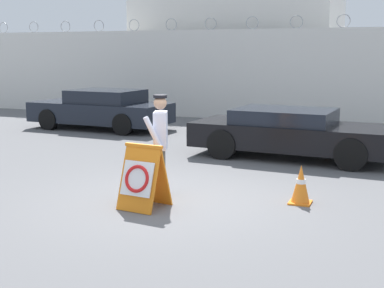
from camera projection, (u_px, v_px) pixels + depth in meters
ground_plane at (169, 200)px, 9.13m from camera, size 90.00×90.00×0.00m
perimeter_wall at (295, 75)px, 19.07m from camera, size 36.00×0.30×3.77m
building_block at (240, 52)px, 23.77m from camera, size 8.36×5.56×5.01m
barricade_sign at (143, 177)px, 8.58m from camera, size 0.74×0.76×1.05m
security_guard at (160, 140)px, 9.25m from camera, size 0.36×0.68×1.78m
traffic_cone_near at (301, 185)px, 8.87m from camera, size 0.36×0.36×0.65m
parked_car_front_coupe at (102, 109)px, 17.42m from camera, size 4.66×2.19×1.29m
parked_car_rear_sedan at (292, 132)px, 12.69m from camera, size 4.87×2.24×1.16m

